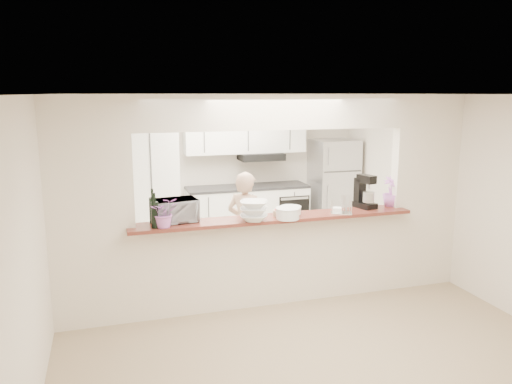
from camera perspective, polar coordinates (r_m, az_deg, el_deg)
name	(u,v)px	position (r m, az deg, el deg)	size (l,w,h in m)	color
floor	(273,302)	(6.26, 2.00, -12.44)	(6.00, 6.00, 0.00)	tan
tile_overlay	(240,261)	(7.64, -1.82, -7.93)	(5.00, 2.90, 0.01)	beige
partition	(274,183)	(5.82, 2.10, 1.04)	(5.00, 0.15, 2.50)	white
bar_counter	(274,257)	(6.05, 2.05, -7.45)	(3.40, 0.38, 1.09)	white
kitchen_cabinets	(211,186)	(8.45, -5.17, 0.71)	(3.15, 0.62, 2.25)	white
refrigerator	(333,187)	(9.12, 8.82, 0.61)	(0.75, 0.70, 1.70)	#BCBBC1
flower_left	(164,212)	(5.44, -10.45, -2.30)	(0.30, 0.26, 0.33)	pink
wine_bottle_a	(153,210)	(5.65, -11.71, -1.99)	(0.08, 0.08, 0.39)	black
wine_bottle_b	(155,214)	(5.44, -11.49, -2.52)	(0.08, 0.08, 0.38)	black
toaster_oven	(176,211)	(5.66, -9.17, -2.10)	(0.47, 0.32, 0.26)	#ACACB1
serving_bowls	(254,211)	(5.63, -0.25, -2.19)	(0.31, 0.31, 0.23)	white
plate_stack_a	(288,213)	(5.75, 3.63, -2.45)	(0.28, 0.28, 0.13)	white
plate_stack_b	(291,210)	(5.99, 3.97, -2.06)	(0.26, 0.26, 0.09)	white
red_bowl	(282,212)	(5.90, 2.95, -2.35)	(0.17, 0.17, 0.08)	maroon
tan_bowl	(279,213)	(5.89, 2.66, -2.41)	(0.15, 0.15, 0.07)	#C2AD89
utensil_caddy	(341,206)	(6.05, 9.72, -1.58)	(0.28, 0.21, 0.23)	silver
stand_mixer	(364,193)	(6.42, 12.29, -0.11)	(0.25, 0.32, 0.42)	black
flower_right	(391,191)	(6.59, 15.20, 0.08)	(0.21, 0.21, 0.38)	#D975D1
person	(246,227)	(6.70, -1.19, -4.07)	(0.54, 0.36, 1.49)	tan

